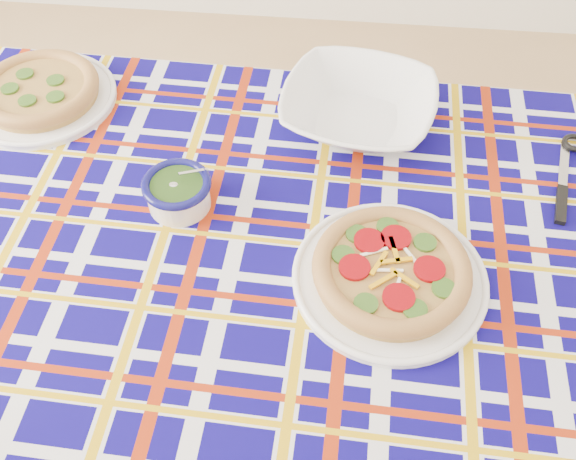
# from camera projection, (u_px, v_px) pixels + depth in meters

# --- Properties ---
(floor) EXTENTS (4.00, 4.00, 0.00)m
(floor) POSITION_uv_depth(u_px,v_px,m) (101.00, 442.00, 1.66)
(floor) COLOR tan
(floor) RESTS_ON ground
(dining_table) EXTENTS (1.66, 1.07, 0.76)m
(dining_table) POSITION_uv_depth(u_px,v_px,m) (272.00, 286.00, 1.14)
(dining_table) COLOR brown
(dining_table) RESTS_ON floor
(tablecloth) EXTENTS (1.69, 1.10, 0.11)m
(tablecloth) POSITION_uv_depth(u_px,v_px,m) (272.00, 278.00, 1.12)
(tablecloth) COLOR #0C0560
(tablecloth) RESTS_ON dining_table
(main_focaccia_plate) EXTENTS (0.36, 0.36, 0.06)m
(main_focaccia_plate) POSITION_uv_depth(u_px,v_px,m) (391.00, 270.00, 1.03)
(main_focaccia_plate) COLOR #AE803D
(main_focaccia_plate) RESTS_ON tablecloth
(pesto_bowl) EXTENTS (0.13, 0.13, 0.07)m
(pesto_bowl) POSITION_uv_depth(u_px,v_px,m) (178.00, 190.00, 1.13)
(pesto_bowl) COLOR #1A350E
(pesto_bowl) RESTS_ON tablecloth
(serving_bowl) EXTENTS (0.35, 0.35, 0.07)m
(serving_bowl) POSITION_uv_depth(u_px,v_px,m) (358.00, 108.00, 1.27)
(serving_bowl) COLOR white
(serving_bowl) RESTS_ON tablecloth
(second_focaccia_plate) EXTENTS (0.33, 0.33, 0.06)m
(second_focaccia_plate) POSITION_uv_depth(u_px,v_px,m) (39.00, 90.00, 1.32)
(second_focaccia_plate) COLOR #AE803D
(second_focaccia_plate) RESTS_ON tablecloth
(table_knife) EXTENTS (0.07, 0.23, 0.01)m
(table_knife) POSITION_uv_depth(u_px,v_px,m) (564.00, 166.00, 1.21)
(table_knife) COLOR silver
(table_knife) RESTS_ON tablecloth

